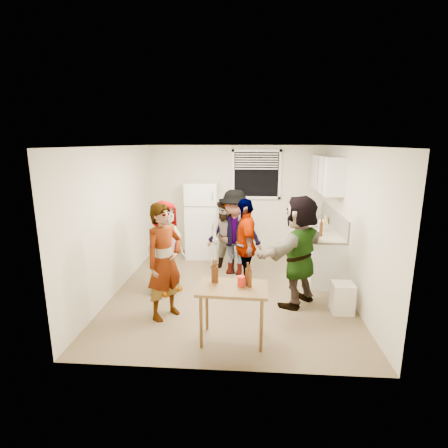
# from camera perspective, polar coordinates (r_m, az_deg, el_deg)

# --- Properties ---
(room) EXTENTS (4.00, 4.50, 2.50)m
(room) POSITION_cam_1_polar(r_m,az_deg,el_deg) (6.32, 1.15, -10.71)
(room) COLOR silver
(room) RESTS_ON ground
(window) EXTENTS (1.12, 0.10, 1.06)m
(window) POSITION_cam_1_polar(r_m,az_deg,el_deg) (8.01, 5.30, 8.05)
(window) COLOR white
(window) RESTS_ON room
(refrigerator) EXTENTS (0.70, 0.70, 1.70)m
(refrigerator) POSITION_cam_1_polar(r_m,az_deg,el_deg) (7.91, -3.54, 0.68)
(refrigerator) COLOR white
(refrigerator) RESTS_ON ground
(counter_lower) EXTENTS (0.60, 2.20, 0.86)m
(counter_lower) POSITION_cam_1_polar(r_m,az_deg,el_deg) (7.38, 14.99, -4.06)
(counter_lower) COLOR white
(counter_lower) RESTS_ON ground
(countertop) EXTENTS (0.64, 2.22, 0.04)m
(countertop) POSITION_cam_1_polar(r_m,az_deg,el_deg) (7.26, 15.20, -0.66)
(countertop) COLOR beige
(countertop) RESTS_ON counter_lower
(backsplash) EXTENTS (0.03, 2.20, 0.36)m
(backsplash) POSITION_cam_1_polar(r_m,az_deg,el_deg) (7.28, 17.49, 0.84)
(backsplash) COLOR #BAB7AC
(backsplash) RESTS_ON countertop
(upper_cabinets) EXTENTS (0.34, 1.60, 0.70)m
(upper_cabinets) POSITION_cam_1_polar(r_m,az_deg,el_deg) (7.31, 16.42, 7.87)
(upper_cabinets) COLOR white
(upper_cabinets) RESTS_ON room
(kettle) EXTENTS (0.29, 0.27, 0.20)m
(kettle) POSITION_cam_1_polar(r_m,az_deg,el_deg) (7.26, 14.80, -0.48)
(kettle) COLOR silver
(kettle) RESTS_ON countertop
(paper_towel) EXTENTS (0.11, 0.11, 0.23)m
(paper_towel) POSITION_cam_1_polar(r_m,az_deg,el_deg) (6.93, 15.57, -1.17)
(paper_towel) COLOR white
(paper_towel) RESTS_ON countertop
(wine_bottle) EXTENTS (0.07, 0.07, 0.27)m
(wine_bottle) POSITION_cam_1_polar(r_m,az_deg,el_deg) (8.05, 14.47, 0.87)
(wine_bottle) COLOR black
(wine_bottle) RESTS_ON countertop
(beer_bottle_counter) EXTENTS (0.07, 0.07, 0.25)m
(beer_bottle_counter) POSITION_cam_1_polar(r_m,az_deg,el_deg) (6.58, 15.47, -1.92)
(beer_bottle_counter) COLOR #47230C
(beer_bottle_counter) RESTS_ON countertop
(blue_cup) EXTENTS (0.10, 0.10, 0.13)m
(blue_cup) POSITION_cam_1_polar(r_m,az_deg,el_deg) (6.61, 13.99, -1.75)
(blue_cup) COLOR blue
(blue_cup) RESTS_ON countertop
(picture_frame) EXTENTS (0.02, 0.19, 0.16)m
(picture_frame) POSITION_cam_1_polar(r_m,az_deg,el_deg) (7.64, 16.34, 0.71)
(picture_frame) COLOR #E7E15B
(picture_frame) RESTS_ON countertop
(trash_bin) EXTENTS (0.32, 0.32, 0.47)m
(trash_bin) POSITION_cam_1_polar(r_m,az_deg,el_deg) (5.76, 18.75, -11.20)
(trash_bin) COLOR white
(trash_bin) RESTS_ON ground
(serving_table) EXTENTS (0.92, 0.63, 0.75)m
(serving_table) POSITION_cam_1_polar(r_m,az_deg,el_deg) (4.90, 1.38, -18.35)
(serving_table) COLOR brown
(serving_table) RESTS_ON ground
(beer_bottle_table) EXTENTS (0.06, 0.06, 0.21)m
(beer_bottle_table) POSITION_cam_1_polar(r_m,az_deg,el_deg) (4.56, 4.19, -10.18)
(beer_bottle_table) COLOR #47230C
(beer_bottle_table) RESTS_ON serving_table
(red_cup) EXTENTS (0.10, 0.10, 0.13)m
(red_cup) POSITION_cam_1_polar(r_m,az_deg,el_deg) (4.58, 2.81, -10.05)
(red_cup) COLOR red
(red_cup) RESTS_ON serving_table
(guest_grey) EXTENTS (1.79, 1.54, 0.52)m
(guest_grey) POSITION_cam_1_polar(r_m,az_deg,el_deg) (6.36, -9.38, -10.75)
(guest_grey) COLOR gray
(guest_grey) RESTS_ON ground
(guest_stripe) EXTENTS (1.77, 1.53, 0.41)m
(guest_stripe) POSITION_cam_1_polar(r_m,az_deg,el_deg) (5.53, -9.35, -14.57)
(guest_stripe) COLOR #141933
(guest_stripe) RESTS_ON ground
(guest_back_left) EXTENTS (1.35, 1.63, 0.56)m
(guest_back_left) POSITION_cam_1_polar(r_m,az_deg,el_deg) (7.14, 0.34, -7.82)
(guest_back_left) COLOR #503A20
(guest_back_left) RESTS_ON ground
(guest_back_right) EXTENTS (1.37, 1.85, 0.63)m
(guest_back_right) POSITION_cam_1_polar(r_m,az_deg,el_deg) (7.08, 1.68, -8.01)
(guest_back_right) COLOR #424347
(guest_back_right) RESTS_ON ground
(guest_black) EXTENTS (1.77, 1.21, 0.40)m
(guest_black) POSITION_cam_1_polar(r_m,az_deg,el_deg) (6.39, 3.34, -10.47)
(guest_black) COLOR black
(guest_black) RESTS_ON ground
(guest_orange) EXTENTS (2.43, 2.40, 0.53)m
(guest_orange) POSITION_cam_1_polar(r_m,az_deg,el_deg) (5.96, 11.76, -12.53)
(guest_orange) COLOR #BC793E
(guest_orange) RESTS_ON ground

